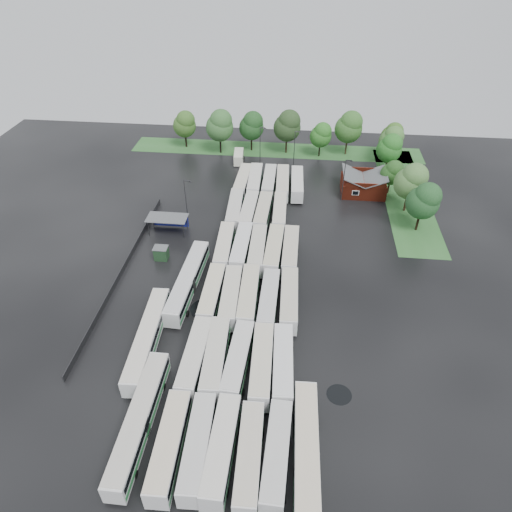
# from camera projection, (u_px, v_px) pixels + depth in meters

# --- Properties ---
(ground) EXTENTS (160.00, 160.00, 0.00)m
(ground) POSITION_uv_depth(u_px,v_px,m) (237.00, 310.00, 76.02)
(ground) COLOR black
(ground) RESTS_ON ground
(brick_building) EXTENTS (10.07, 8.60, 5.39)m
(brick_building) POSITION_uv_depth(u_px,v_px,m) (363.00, 185.00, 106.83)
(brick_building) COLOR #621B0D
(brick_building) RESTS_ON ground
(wash_shed) EXTENTS (8.20, 4.20, 3.58)m
(wash_shed) POSITION_uv_depth(u_px,v_px,m) (168.00, 219.00, 93.12)
(wash_shed) COLOR #2D2D30
(wash_shed) RESTS_ON ground
(utility_hut) EXTENTS (2.70, 2.20, 2.62)m
(utility_hut) POSITION_uv_depth(u_px,v_px,m) (161.00, 253.00, 86.57)
(utility_hut) COLOR #19371D
(utility_hut) RESTS_ON ground
(grass_strip_north) EXTENTS (80.00, 10.00, 0.01)m
(grass_strip_north) POSITION_uv_depth(u_px,v_px,m) (276.00, 150.00, 127.26)
(grass_strip_north) COLOR #2C6129
(grass_strip_north) RESTS_ON ground
(grass_strip_east) EXTENTS (10.00, 50.00, 0.01)m
(grass_strip_east) POSITION_uv_depth(u_px,v_px,m) (405.00, 195.00, 107.14)
(grass_strip_east) COLOR #2C6129
(grass_strip_east) RESTS_ON ground
(west_fence) EXTENTS (0.10, 50.00, 1.20)m
(west_fence) POSITION_uv_depth(u_px,v_px,m) (123.00, 269.00, 83.85)
(west_fence) COLOR #2D2D30
(west_fence) RESTS_ON ground
(bus_r0c0) EXTENTS (3.24, 13.61, 3.77)m
(bus_r0c0) POSITION_uv_depth(u_px,v_px,m) (170.00, 445.00, 54.56)
(bus_r0c0) COLOR silver
(bus_r0c0) RESTS_ON ground
(bus_r0c1) EXTENTS (3.28, 13.21, 3.65)m
(bus_r0c1) POSITION_uv_depth(u_px,v_px,m) (198.00, 447.00, 54.50)
(bus_r0c1) COLOR silver
(bus_r0c1) RESTS_ON ground
(bus_r0c2) EXTENTS (3.04, 13.42, 3.73)m
(bus_r0c2) POSITION_uv_depth(u_px,v_px,m) (222.00, 449.00, 54.24)
(bus_r0c2) COLOR silver
(bus_r0c2) RESTS_ON ground
(bus_r0c3) EXTENTS (3.16, 13.15, 3.64)m
(bus_r0c3) POSITION_uv_depth(u_px,v_px,m) (249.00, 456.00, 53.51)
(bus_r0c3) COLOR silver
(bus_r0c3) RESTS_ON ground
(bus_r0c4) EXTENTS (3.17, 13.13, 3.63)m
(bus_r0c4) POSITION_uv_depth(u_px,v_px,m) (277.00, 455.00, 53.70)
(bus_r0c4) COLOR silver
(bus_r0c4) RESTS_ON ground
(bus_r1c0) EXTENTS (3.03, 13.41, 3.72)m
(bus_r1c0) POSITION_uv_depth(u_px,v_px,m) (195.00, 357.00, 65.43)
(bus_r1c0) COLOR silver
(bus_r1c0) RESTS_ON ground
(bus_r1c1) EXTENTS (3.43, 13.60, 3.76)m
(bus_r1c1) POSITION_uv_depth(u_px,v_px,m) (216.00, 358.00, 65.29)
(bus_r1c1) COLOR silver
(bus_r1c1) RESTS_ON ground
(bus_r1c2) EXTENTS (3.40, 13.16, 3.63)m
(bus_r1c2) POSITION_uv_depth(u_px,v_px,m) (238.00, 360.00, 65.02)
(bus_r1c2) COLOR silver
(bus_r1c2) RESTS_ON ground
(bus_r1c3) EXTENTS (3.29, 13.54, 3.74)m
(bus_r1c3) POSITION_uv_depth(u_px,v_px,m) (262.00, 364.00, 64.32)
(bus_r1c3) COLOR silver
(bus_r1c3) RESTS_ON ground
(bus_r1c4) EXTENTS (3.41, 13.25, 3.66)m
(bus_r1c4) POSITION_uv_depth(u_px,v_px,m) (283.00, 364.00, 64.37)
(bus_r1c4) COLOR silver
(bus_r1c4) RESTS_ON ground
(bus_r2c0) EXTENTS (2.83, 13.01, 3.62)m
(bus_r2c0) POSITION_uv_depth(u_px,v_px,m) (212.00, 294.00, 76.29)
(bus_r2c0) COLOR silver
(bus_r2c0) RESTS_ON ground
(bus_r2c1) EXTENTS (3.36, 13.30, 3.67)m
(bus_r2c1) POSITION_uv_depth(u_px,v_px,m) (231.00, 297.00, 75.69)
(bus_r2c1) COLOR silver
(bus_r2c1) RESTS_ON ground
(bus_r2c2) EXTENTS (3.23, 13.58, 3.76)m
(bus_r2c2) POSITION_uv_depth(u_px,v_px,m) (249.00, 296.00, 75.71)
(bus_r2c2) COLOR silver
(bus_r2c2) RESTS_ON ground
(bus_r2c3) EXTENTS (2.87, 13.04, 3.63)m
(bus_r2c3) POSITION_uv_depth(u_px,v_px,m) (269.00, 300.00, 75.07)
(bus_r2c3) COLOR silver
(bus_r2c3) RESTS_ON ground
(bus_r2c4) EXTENTS (3.20, 13.40, 3.71)m
(bus_r2c4) POSITION_uv_depth(u_px,v_px,m) (289.00, 299.00, 75.13)
(bus_r2c4) COLOR silver
(bus_r2c4) RESTS_ON ground
(bus_r3c0) EXTENTS (3.32, 13.23, 3.65)m
(bus_r3c0) POSITION_uv_depth(u_px,v_px,m) (224.00, 247.00, 87.00)
(bus_r3c0) COLOR silver
(bus_r3c0) RESTS_ON ground
(bus_r3c1) EXTENTS (2.96, 13.32, 3.70)m
(bus_r3c1) POSITION_uv_depth(u_px,v_px,m) (242.00, 247.00, 86.82)
(bus_r3c1) COLOR silver
(bus_r3c1) RESTS_ON ground
(bus_r3c2) EXTENTS (3.02, 13.24, 3.67)m
(bus_r3c2) POSITION_uv_depth(u_px,v_px,m) (257.00, 250.00, 86.20)
(bus_r3c2) COLOR silver
(bus_r3c2) RESTS_ON ground
(bus_r3c3) EXTENTS (3.22, 13.59, 3.76)m
(bus_r3c3) POSITION_uv_depth(u_px,v_px,m) (274.00, 250.00, 86.01)
(bus_r3c3) COLOR silver
(bus_r3c3) RESTS_ON ground
(bus_r3c4) EXTENTS (2.86, 13.20, 3.67)m
(bus_r3c4) POSITION_uv_depth(u_px,v_px,m) (290.00, 251.00, 85.93)
(bus_r3c4) COLOR silver
(bus_r3c4) RESTS_ON ground
(bus_r4c0) EXTENTS (3.46, 13.52, 3.73)m
(bus_r4c0) POSITION_uv_depth(u_px,v_px,m) (235.00, 210.00, 97.74)
(bus_r4c0) COLOR silver
(bus_r4c0) RESTS_ON ground
(bus_r4c1) EXTENTS (3.09, 13.21, 3.66)m
(bus_r4c1) POSITION_uv_depth(u_px,v_px,m) (249.00, 212.00, 97.23)
(bus_r4c1) COLOR silver
(bus_r4c1) RESTS_ON ground
(bus_r4c2) EXTENTS (3.14, 13.12, 3.63)m
(bus_r4c2) POSITION_uv_depth(u_px,v_px,m) (263.00, 212.00, 96.97)
(bus_r4c2) COLOR silver
(bus_r4c2) RESTS_ON ground
(bus_r4c3) EXTENTS (3.04, 12.90, 3.57)m
(bus_r4c3) POSITION_uv_depth(u_px,v_px,m) (280.00, 213.00, 96.98)
(bus_r4c3) COLOR silver
(bus_r4c3) RESTS_ON ground
(bus_r5c0) EXTENTS (3.15, 13.17, 3.65)m
(bus_r5c0) POSITION_uv_depth(u_px,v_px,m) (243.00, 181.00, 108.27)
(bus_r5c0) COLOR silver
(bus_r5c0) RESTS_ON ground
(bus_r5c1) EXTENTS (3.26, 13.56, 3.75)m
(bus_r5c1) POSITION_uv_depth(u_px,v_px,m) (255.00, 181.00, 108.04)
(bus_r5c1) COLOR silver
(bus_r5c1) RESTS_ON ground
(bus_r5c2) EXTENTS (2.86, 13.00, 3.61)m
(bus_r5c2) POSITION_uv_depth(u_px,v_px,m) (269.00, 182.00, 108.06)
(bus_r5c2) COLOR silver
(bus_r5c2) RESTS_ON ground
(bus_r5c3) EXTENTS (3.35, 13.59, 3.76)m
(bus_r5c3) POSITION_uv_depth(u_px,v_px,m) (283.00, 183.00, 107.39)
(bus_r5c3) COLOR silver
(bus_r5c3) RESTS_ON ground
(bus_r5c4) EXTENTS (3.24, 13.23, 3.66)m
(bus_r5c4) POSITION_uv_depth(u_px,v_px,m) (297.00, 184.00, 107.14)
(bus_r5c4) COLOR silver
(bus_r5c4) RESTS_ON ground
(artic_bus_west_a) EXTENTS (2.79, 19.41, 3.60)m
(artic_bus_west_a) POSITION_uv_depth(u_px,v_px,m) (140.00, 420.00, 57.40)
(artic_bus_west_a) COLOR silver
(artic_bus_west_a) RESTS_ON ground
(artic_bus_west_b) EXTENTS (3.73, 19.95, 3.68)m
(artic_bus_west_b) POSITION_uv_depth(u_px,v_px,m) (188.00, 281.00, 78.89)
(artic_bus_west_b) COLOR silver
(artic_bus_west_b) RESTS_ON ground
(artic_bus_west_c) EXTENTS (3.59, 19.42, 3.59)m
(artic_bus_west_c) POSITION_uv_depth(u_px,v_px,m) (148.00, 338.00, 68.42)
(artic_bus_west_c) COLOR silver
(artic_bus_west_c) RESTS_ON ground
(artic_bus_east) EXTENTS (3.46, 20.32, 3.76)m
(artic_bus_east) POSITION_uv_depth(u_px,v_px,m) (306.00, 462.00, 52.92)
(artic_bus_east) COLOR silver
(artic_bus_east) RESTS_ON ground
(minibus) EXTENTS (2.92, 6.58, 2.79)m
(minibus) POSITION_uv_depth(u_px,v_px,m) (239.00, 157.00, 120.18)
(minibus) COLOR white
(minibus) RESTS_ON ground
(tree_north_0) EXTENTS (6.30, 6.30, 10.43)m
(tree_north_0) POSITION_uv_depth(u_px,v_px,m) (185.00, 124.00, 124.86)
(tree_north_0) COLOR black
(tree_north_0) RESTS_ON ground
(tree_north_1) EXTENTS (7.36, 7.36, 12.19)m
(tree_north_1) POSITION_uv_depth(u_px,v_px,m) (220.00, 125.00, 121.05)
(tree_north_1) COLOR black
(tree_north_1) RESTS_ON ground
(tree_north_2) EXTENTS (6.69, 6.69, 11.08)m
(tree_north_2) POSITION_uv_depth(u_px,v_px,m) (252.00, 125.00, 122.79)
(tree_north_2) COLOR black
(tree_north_2) RESTS_ON ground
(tree_north_3) EXTENTS (7.28, 7.28, 12.06)m
(tree_north_3) POSITION_uv_depth(u_px,v_px,m) (288.00, 126.00, 121.08)
(tree_north_3) COLOR #312417
(tree_north_3) RESTS_ON ground
(tree_north_4) EXTENTS (5.73, 5.73, 9.50)m
(tree_north_4) POSITION_uv_depth(u_px,v_px,m) (321.00, 135.00, 120.28)
(tree_north_4) COLOR black
(tree_north_4) RESTS_ON ground
(tree_north_5) EXTENTS (7.31, 7.31, 12.10)m
(tree_north_5) POSITION_uv_depth(u_px,v_px,m) (349.00, 127.00, 120.32)
(tree_north_5) COLOR #352617
(tree_north_5) RESTS_ON ground
(tree_north_6) EXTENTS (5.77, 5.77, 9.56)m
(tree_north_6) POSITION_uv_depth(u_px,v_px,m) (393.00, 135.00, 120.06)
(tree_north_6) COLOR black
(tree_north_6) RESTS_ON ground
(tree_east_0) EXTENTS (6.67, 6.67, 11.04)m
(tree_east_0) POSITION_uv_depth(u_px,v_px,m) (424.00, 200.00, 90.91)
(tree_east_0) COLOR black
(tree_east_0) RESTS_ON ground
(tree_east_1) EXTENTS (6.94, 6.94, 11.49)m
(tree_east_1) POSITION_uv_depth(u_px,v_px,m) (412.00, 181.00, 96.88)
(tree_east_1) COLOR #322214
(tree_east_1) RESTS_ON ground
(tree_east_2) EXTENTS (5.06, 5.06, 8.38)m
(tree_east_2) POSITION_uv_depth(u_px,v_px,m) (392.00, 172.00, 104.50)
(tree_east_2) COLOR #352114
(tree_east_2) RESTS_ON ground
(tree_east_3) EXTENTS (6.22, 6.22, 10.31)m
(tree_east_3) POSITION_uv_depth(u_px,v_px,m) (390.00, 148.00, 112.33)
(tree_east_3) COLOR black
(tree_east_3) RESTS_ON ground
(tree_east_4) EXTENTS (6.18, 6.18, 10.23)m
(tree_east_4) POSITION_uv_depth(u_px,v_px,m) (392.00, 140.00, 116.41)
(tree_east_4) COLOR #372112
(tree_east_4) RESTS_ON ground
(lamp_post_ne) EXTENTS (1.55, 0.30, 10.07)m
(lamp_post_ne) POSITION_uv_depth(u_px,v_px,m) (344.00, 177.00, 101.53)
(lamp_post_ne) COLOR #2D2D30
(lamp_post_ne) RESTS_ON ground
(lamp_post_nw) EXTENTS (1.61, 0.31, 10.47)m
(lamp_post_nw) POSITION_uv_depth(u_px,v_px,m) (187.00, 199.00, 93.25)
(lamp_post_nw) COLOR #2D2D30
(lamp_post_nw) RESTS_ON ground
(lamp_post_back_w) EXTENTS (1.56, 0.30, 10.16)m
(lamp_post_back_w) POSITION_uv_depth(u_px,v_px,m) (261.00, 143.00, 116.28)
(lamp_post_back_w) COLOR #2D2D30
(lamp_post_back_w) RESTS_ON ground
(lamp_post_back_e) EXTENTS (1.55, 0.30, 10.07)m
(lamp_post_back_e) POSITION_uv_depth(u_px,v_px,m) (295.00, 147.00, 114.43)
(lamp_post_back_e) COLOR #2D2D30
(lamp_post_back_e) RESTS_ON ground
(puddle_0) EXTENTS (4.61, 4.61, 0.01)m
(puddle_0) POSITION_uv_depth(u_px,v_px,m) (217.00, 410.00, 60.84)
(puddle_0) COLOR black
(puddle_0) RESTS_ON ground
(puddle_1) EXTENTS (3.70, 3.70, 0.01)m
(puddle_1) POSITION_uv_depth(u_px,v_px,m) (288.00, 426.00, 58.93)
(puddle_1) COLOR black
(puddle_1) RESTS_ON ground
(puddle_2) EXTENTS (5.35, 5.35, 0.01)m
(puddle_2) POSITION_uv_depth(u_px,v_px,m) (206.00, 309.00, 76.25)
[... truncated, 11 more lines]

